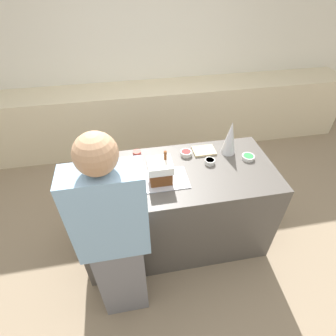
# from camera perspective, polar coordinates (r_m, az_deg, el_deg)

# --- Properties ---
(ground_plane) EXTENTS (12.00, 12.00, 0.00)m
(ground_plane) POSITION_cam_1_polar(r_m,az_deg,el_deg) (2.98, 1.56, -14.58)
(ground_plane) COLOR gray
(wall_back) EXTENTS (8.00, 0.05, 2.60)m
(wall_back) POSITION_cam_1_polar(r_m,az_deg,el_deg) (4.04, -4.94, 23.78)
(wall_back) COLOR white
(wall_back) RESTS_ON ground_plane
(back_cabinet_block) EXTENTS (6.00, 0.60, 0.92)m
(back_cabinet_block) POSITION_cam_1_polar(r_m,az_deg,el_deg) (4.07, -3.73, 11.11)
(back_cabinet_block) COLOR beige
(back_cabinet_block) RESTS_ON ground_plane
(kitchen_island) EXTENTS (1.76, 0.81, 0.93)m
(kitchen_island) POSITION_cam_1_polar(r_m,az_deg,el_deg) (2.61, 1.74, -8.66)
(kitchen_island) COLOR #514C47
(kitchen_island) RESTS_ON ground_plane
(baking_tray) EXTENTS (0.46, 0.28, 0.01)m
(baking_tray) POSITION_cam_1_polar(r_m,az_deg,el_deg) (2.20, -1.68, -2.64)
(baking_tray) COLOR #B2B2BC
(baking_tray) RESTS_ON kitchen_island
(gingerbread_house) EXTENTS (0.20, 0.19, 0.27)m
(gingerbread_house) POSITION_cam_1_polar(r_m,az_deg,el_deg) (2.13, -1.72, -0.58)
(gingerbread_house) COLOR brown
(gingerbread_house) RESTS_ON baking_tray
(decorative_tree) EXTENTS (0.14, 0.14, 0.33)m
(decorative_tree) POSITION_cam_1_polar(r_m,az_deg,el_deg) (2.48, 13.35, 6.42)
(decorative_tree) COLOR silver
(decorative_tree) RESTS_ON kitchen_island
(candy_bowl_far_left) EXTENTS (0.11, 0.11, 0.04)m
(candy_bowl_far_left) POSITION_cam_1_polar(r_m,az_deg,el_deg) (2.46, 3.95, 3.27)
(candy_bowl_far_left) COLOR white
(candy_bowl_far_left) RESTS_ON kitchen_island
(candy_bowl_beside_tree) EXTENTS (0.09, 0.09, 0.04)m
(candy_bowl_beside_tree) POSITION_cam_1_polar(r_m,az_deg,el_deg) (2.39, 9.08, 1.44)
(candy_bowl_beside_tree) COLOR silver
(candy_bowl_beside_tree) RESTS_ON kitchen_island
(candy_bowl_behind_tray) EXTENTS (0.13, 0.13, 0.05)m
(candy_bowl_behind_tray) POSITION_cam_1_polar(r_m,az_deg,el_deg) (2.36, -14.97, -0.04)
(candy_bowl_behind_tray) COLOR white
(candy_bowl_behind_tray) RESTS_ON kitchen_island
(candy_bowl_far_right) EXTENTS (0.12, 0.12, 0.04)m
(candy_bowl_far_right) POSITION_cam_1_polar(r_m,az_deg,el_deg) (2.52, 17.05, 2.29)
(candy_bowl_far_right) COLOR silver
(candy_bowl_far_right) RESTS_ON kitchen_island
(candy_bowl_near_tray_left) EXTENTS (0.13, 0.13, 0.05)m
(candy_bowl_near_tray_left) POSITION_cam_1_polar(r_m,az_deg,el_deg) (2.32, -9.83, -0.00)
(candy_bowl_near_tray_left) COLOR silver
(candy_bowl_near_tray_left) RESTS_ON kitchen_island
(cookbook) EXTENTS (0.21, 0.16, 0.02)m
(cookbook) POSITION_cam_1_polar(r_m,az_deg,el_deg) (2.53, 7.82, 3.75)
(cookbook) COLOR #CCB78C
(cookbook) RESTS_ON kitchen_island
(mug) EXTENTS (0.08, 0.08, 0.08)m
(mug) POSITION_cam_1_polar(r_m,az_deg,el_deg) (2.43, -6.74, 2.91)
(mug) COLOR #B24238
(mug) RESTS_ON kitchen_island
(person) EXTENTS (0.46, 0.58, 1.77)m
(person) POSITION_cam_1_polar(r_m,az_deg,el_deg) (1.88, -11.46, -15.17)
(person) COLOR slate
(person) RESTS_ON ground_plane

